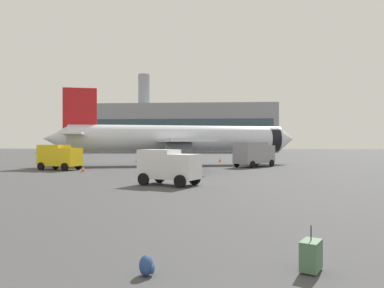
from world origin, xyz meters
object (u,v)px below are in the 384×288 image
cargo_van (168,165)px  safety_cone_mid (220,160)px  rolling_suitcase (311,255)px  service_truck (59,156)px  traveller_backpack (147,266)px  fuel_truck (254,153)px  airplane_at_gate (178,139)px  safety_cone_near (83,169)px

cargo_van → safety_cone_mid: cargo_van is taller
rolling_suitcase → service_truck: bearing=123.0°
traveller_backpack → safety_cone_mid: bearing=87.8°
fuel_truck → safety_cone_mid: (-4.33, 12.84, -1.43)m
airplane_at_gate → fuel_truck: size_ratio=5.80×
fuel_truck → rolling_suitcase: 38.40m
airplane_at_gate → safety_cone_near: bearing=-123.9°
safety_cone_mid → service_truck: bearing=-133.3°
traveller_backpack → rolling_suitcase: bearing=8.0°
service_truck → rolling_suitcase: bearing=-57.0°
service_truck → traveller_backpack: (16.55, -31.95, -1.37)m
fuel_truck → rolling_suitcase: size_ratio=5.52×
service_truck → safety_cone_mid: (18.56, 19.72, -1.26)m
cargo_van → safety_cone_mid: size_ratio=6.88×
safety_cone_near → rolling_suitcase: (16.58, -28.81, 0.08)m
service_truck → fuel_truck: bearing=16.7°
traveller_backpack → airplane_at_gate: bearing=95.4°
fuel_truck → cargo_van: (-8.31, -20.94, -0.32)m
service_truck → safety_cone_near: service_truck is taller
safety_cone_mid → traveller_backpack: size_ratio=1.46×
cargo_van → safety_cone_near: 15.77m
safety_cone_mid → rolling_suitcase: rolling_suitcase is taller
safety_cone_near → rolling_suitcase: bearing=-60.1°
cargo_van → rolling_suitcase: (5.81, -17.35, -1.06)m
cargo_van → rolling_suitcase: 18.33m
service_truck → rolling_suitcase: 37.47m
safety_cone_mid → traveller_backpack: safety_cone_mid is taller
airplane_at_gate → safety_cone_near: airplane_at_gate is taller
airplane_at_gate → fuel_truck: bearing=-18.6°
airplane_at_gate → service_truck: (-12.54, -10.37, -2.05)m
safety_cone_near → rolling_suitcase: size_ratio=0.58×
cargo_van → safety_cone_mid: (3.98, 33.78, -1.10)m
cargo_van → fuel_truck: bearing=68.3°
fuel_truck → traveller_backpack: bearing=-99.3°
safety_cone_near → traveller_backpack: 32.00m
service_truck → safety_cone_near: 4.79m
fuel_truck → traveller_backpack: (-6.35, -38.83, -1.54)m
service_truck → traveller_backpack: service_truck is taller
safety_cone_near → safety_cone_mid: (14.75, 22.33, 0.03)m
fuel_truck → safety_cone_near: bearing=-153.6°
service_truck → traveller_backpack: size_ratio=10.91×
airplane_at_gate → cargo_van: size_ratio=7.30×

